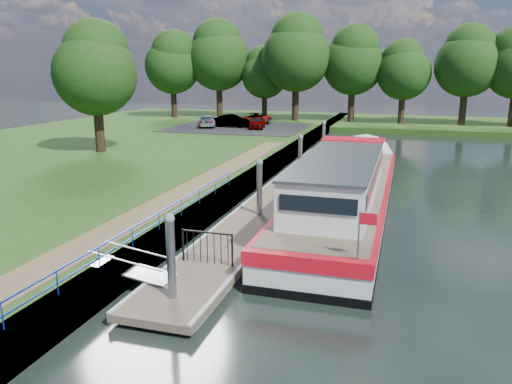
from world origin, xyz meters
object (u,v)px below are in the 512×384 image
(barge, at_px, (346,190))
(car_c, at_px, (208,121))
(car_b, at_px, (232,121))
(pontoon, at_px, (283,195))
(car_a, at_px, (257,122))
(car_d, at_px, (253,119))

(barge, relative_size, car_c, 4.97)
(car_c, bearing_deg, car_b, 174.84)
(pontoon, relative_size, barge, 1.42)
(car_b, bearing_deg, car_c, 103.92)
(pontoon, height_order, car_a, car_a)
(car_c, distance_m, car_d, 5.04)
(pontoon, bearing_deg, car_c, 120.38)
(car_a, relative_size, car_d, 0.76)
(pontoon, height_order, car_d, car_d)
(barge, height_order, car_a, barge)
(barge, bearing_deg, car_d, 115.54)
(car_d, bearing_deg, car_b, -109.42)
(pontoon, bearing_deg, car_d, 110.38)
(barge, distance_m, car_b, 30.47)
(barge, bearing_deg, car_c, 124.67)
(pontoon, relative_size, car_d, 6.20)
(barge, distance_m, car_a, 28.60)
(car_b, bearing_deg, barge, -148.15)
(pontoon, bearing_deg, barge, -22.51)
(car_a, bearing_deg, car_c, 169.75)
(car_b, relative_size, car_d, 0.83)
(car_b, relative_size, car_c, 0.94)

